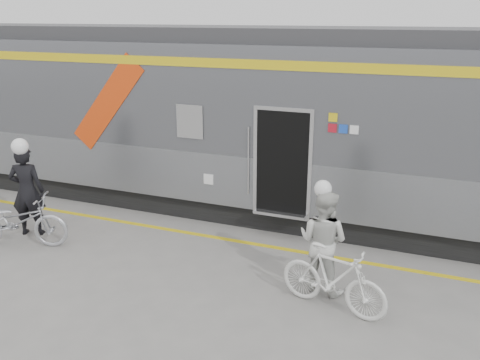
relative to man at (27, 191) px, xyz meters
The scene contains 9 objects.
ground 3.95m from the man, 14.14° to the right, with size 90.00×90.00×0.00m, color slate.
train 4.35m from the man, 50.82° to the left, with size 24.00×3.17×4.10m.
safety_strip 4.02m from the man, 18.04° to the left, with size 24.00×0.12×0.01m, color gold.
man is the anchor object (origin of this frame).
bicycle_left 0.72m from the man, 70.02° to the right, with size 0.69×1.97×1.04m, color #B7B9BF.
woman 6.09m from the man, ahead, with size 0.84×0.66×1.73m, color beige.
bicycle_right 6.43m from the man, ahead, with size 0.49×1.75×1.05m, color silver.
helmet_man 1.10m from the man, ahead, with size 0.33×0.33×0.33m, color white.
helmet_woman 6.16m from the man, ahead, with size 0.28×0.28×0.28m, color white.
Camera 1 is at (3.87, -6.50, 4.35)m, focal length 38.00 mm.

